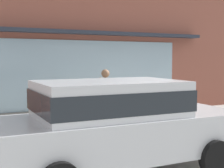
# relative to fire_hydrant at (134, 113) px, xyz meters

# --- Properties ---
(ground_plane) EXTENTS (60.00, 60.00, 0.00)m
(ground_plane) POSITION_rel_fire_hydrant_xyz_m (0.28, -0.71, -0.45)
(ground_plane) COLOR #B2AFA8
(curb_strip) EXTENTS (14.00, 0.24, 0.12)m
(curb_strip) POSITION_rel_fire_hydrant_xyz_m (0.28, -0.91, -0.39)
(curb_strip) COLOR #B2B2AD
(curb_strip) RESTS_ON ground_plane
(storefront) EXTENTS (14.00, 0.81, 4.87)m
(storefront) POSITION_rel_fire_hydrant_xyz_m (0.27, 2.48, 1.93)
(storefront) COLOR brown
(storefront) RESTS_ON ground_plane
(fire_hydrant) EXTENTS (0.40, 0.37, 0.90)m
(fire_hydrant) POSITION_rel_fire_hydrant_xyz_m (0.00, 0.00, 0.00)
(fire_hydrant) COLOR red
(fire_hydrant) RESTS_ON ground_plane
(pedestrian_with_handbag) EXTENTS (0.24, 0.69, 1.73)m
(pedestrian_with_handbag) POSITION_rel_fire_hydrant_xyz_m (-0.90, 0.05, 0.57)
(pedestrian_with_handbag) COLOR #8E333D
(pedestrian_with_handbag) RESTS_ON ground_plane
(parked_car_silver) EXTENTS (4.62, 2.11, 1.65)m
(parked_car_silver) POSITION_rel_fire_hydrant_xyz_m (-2.25, -3.03, 0.48)
(parked_car_silver) COLOR silver
(parked_car_silver) RESTS_ON ground_plane
(potted_plant_trailing_edge) EXTENTS (0.43, 0.43, 0.75)m
(potted_plant_trailing_edge) POSITION_rel_fire_hydrant_xyz_m (-0.86, 1.95, -0.06)
(potted_plant_trailing_edge) COLOR #4C4C51
(potted_plant_trailing_edge) RESTS_ON ground_plane
(potted_plant_corner_tall) EXTENTS (0.35, 0.35, 0.47)m
(potted_plant_corner_tall) POSITION_rel_fire_hydrant_xyz_m (3.73, 2.20, -0.23)
(potted_plant_corner_tall) COLOR #B7B2A3
(potted_plant_corner_tall) RESTS_ON ground_plane
(potted_plant_window_right) EXTENTS (0.55, 0.55, 0.65)m
(potted_plant_window_right) POSITION_rel_fire_hydrant_xyz_m (0.22, 1.87, -0.12)
(potted_plant_window_right) COLOR #33473D
(potted_plant_window_right) RESTS_ON ground_plane
(potted_plant_window_left) EXTENTS (0.50, 0.50, 1.09)m
(potted_plant_window_left) POSITION_rel_fire_hydrant_xyz_m (1.73, 2.11, 0.07)
(potted_plant_window_left) COLOR #4C4C51
(potted_plant_window_left) RESTS_ON ground_plane
(potted_plant_doorstep) EXTENTS (0.55, 0.55, 0.70)m
(potted_plant_doorstep) POSITION_rel_fire_hydrant_xyz_m (-1.78, 2.10, -0.09)
(potted_plant_doorstep) COLOR #B7B2A3
(potted_plant_doorstep) RESTS_ON ground_plane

